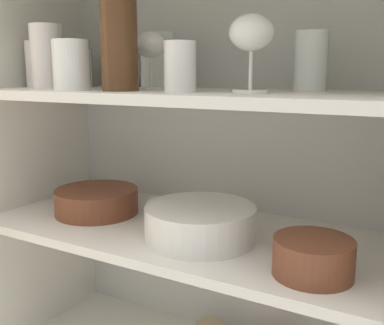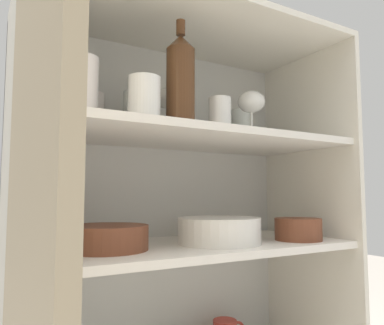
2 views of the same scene
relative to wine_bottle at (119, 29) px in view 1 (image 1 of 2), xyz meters
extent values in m
cube|color=silver|center=(0.09, 0.30, -0.44)|extent=(0.93, 0.02, 1.26)
cube|color=silver|center=(-0.37, 0.10, -0.44)|extent=(0.02, 0.43, 1.26)
cube|color=silver|center=(0.09, 0.10, -0.44)|extent=(0.90, 0.39, 0.02)
cube|color=silver|center=(0.09, 0.10, -0.13)|extent=(0.90, 0.39, 0.02)
cylinder|color=white|center=(-0.27, 0.16, -0.07)|extent=(0.08, 0.08, 0.10)
cylinder|color=white|center=(0.33, 0.18, -0.06)|extent=(0.07, 0.07, 0.12)
cylinder|color=white|center=(-0.11, -0.02, -0.07)|extent=(0.08, 0.08, 0.10)
cylinder|color=white|center=(-0.04, 0.19, -0.06)|extent=(0.08, 0.08, 0.13)
cylinder|color=silver|center=(-0.24, 0.03, -0.05)|extent=(0.07, 0.07, 0.14)
cylinder|color=silver|center=(-0.31, 0.08, -0.06)|extent=(0.07, 0.07, 0.11)
cylinder|color=white|center=(0.13, 0.02, -0.07)|extent=(0.06, 0.06, 0.09)
cylinder|color=silver|center=(-0.17, 0.23, -0.06)|extent=(0.08, 0.08, 0.12)
cylinder|color=white|center=(0.26, 0.04, -0.12)|extent=(0.06, 0.06, 0.01)
cylinder|color=white|center=(0.26, 0.04, -0.08)|extent=(0.01, 0.01, 0.07)
ellipsoid|color=white|center=(0.26, 0.04, -0.02)|extent=(0.08, 0.08, 0.06)
cylinder|color=white|center=(0.01, 0.09, -0.12)|extent=(0.06, 0.06, 0.01)
cylinder|color=white|center=(0.01, 0.09, -0.08)|extent=(0.01, 0.01, 0.06)
ellipsoid|color=white|center=(0.01, 0.09, -0.03)|extent=(0.07, 0.07, 0.06)
cylinder|color=#4C2D19|center=(0.00, 0.00, -0.02)|extent=(0.07, 0.07, 0.20)
cylinder|color=silver|center=(0.15, 0.06, -0.42)|extent=(0.23, 0.23, 0.01)
cylinder|color=silver|center=(0.15, 0.06, -0.41)|extent=(0.23, 0.23, 0.01)
cylinder|color=silver|center=(0.15, 0.06, -0.40)|extent=(0.23, 0.23, 0.01)
cylinder|color=silver|center=(0.15, 0.06, -0.39)|extent=(0.23, 0.23, 0.01)
cylinder|color=silver|center=(0.15, 0.06, -0.38)|extent=(0.23, 0.23, 0.01)
cylinder|color=silver|center=(0.15, 0.06, -0.38)|extent=(0.23, 0.23, 0.01)
cylinder|color=silver|center=(0.15, 0.06, -0.37)|extent=(0.23, 0.23, 0.01)
cylinder|color=silver|center=(0.15, 0.06, -0.36)|extent=(0.23, 0.23, 0.01)
cylinder|color=brown|center=(-0.16, 0.09, -0.39)|extent=(0.20, 0.20, 0.06)
torus|color=brown|center=(-0.16, 0.09, -0.37)|extent=(0.20, 0.20, 0.01)
cylinder|color=brown|center=(0.40, 0.00, -0.39)|extent=(0.14, 0.14, 0.07)
torus|color=brown|center=(0.40, 0.00, -0.36)|extent=(0.14, 0.14, 0.01)
cylinder|color=tan|center=(0.10, 0.20, -0.71)|extent=(0.07, 0.07, 0.01)
camera|label=1|loc=(0.58, -0.72, -0.08)|focal=42.00mm
camera|label=2|loc=(-0.43, -0.81, -0.29)|focal=35.00mm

